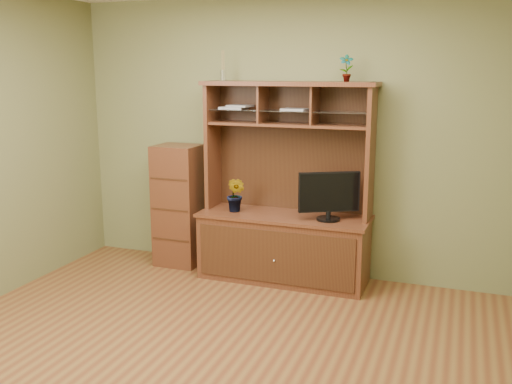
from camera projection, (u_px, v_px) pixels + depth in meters
The scene contains 8 objects.
room at pixel (204, 172), 3.74m from camera, with size 4.54×4.04×2.74m.
media_hutch at pixel (285, 227), 5.50m from camera, with size 1.66×0.61×1.90m.
monitor at pixel (329, 195), 5.19m from camera, with size 0.52×0.31×0.45m.
orchid_plant at pixel (236, 195), 5.52m from camera, with size 0.19×0.15×0.34m, color #2D5B1F.
top_plant at pixel (346, 68), 5.07m from camera, with size 0.13×0.09×0.24m, color #2C6824.
reed_diffuser at pixel (223, 69), 5.48m from camera, with size 0.06×0.06×0.29m.
magazines at pixel (255, 108), 5.44m from camera, with size 0.87×0.21×0.04m.
side_cabinet at pixel (179, 205), 5.91m from camera, with size 0.45×0.41×1.25m.
Camera 1 is at (1.60, -3.34, 2.01)m, focal length 40.00 mm.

